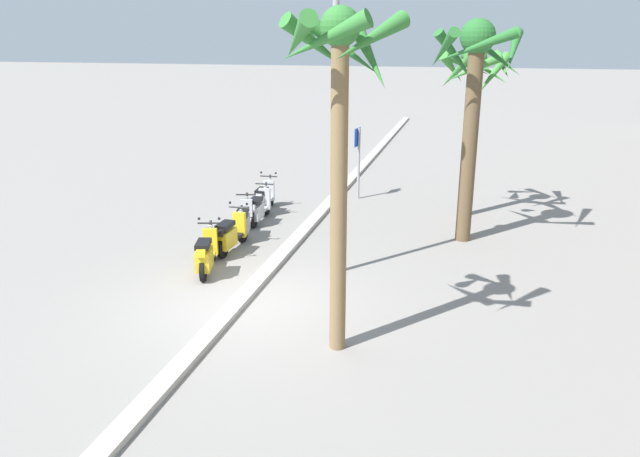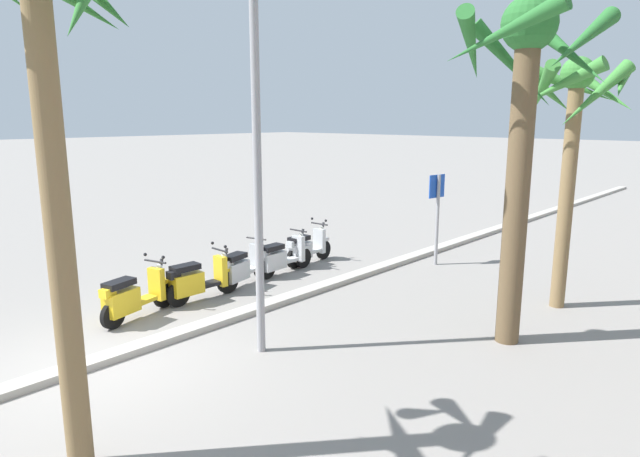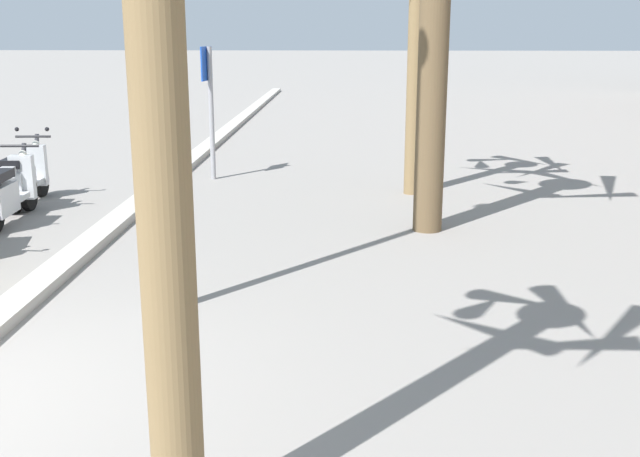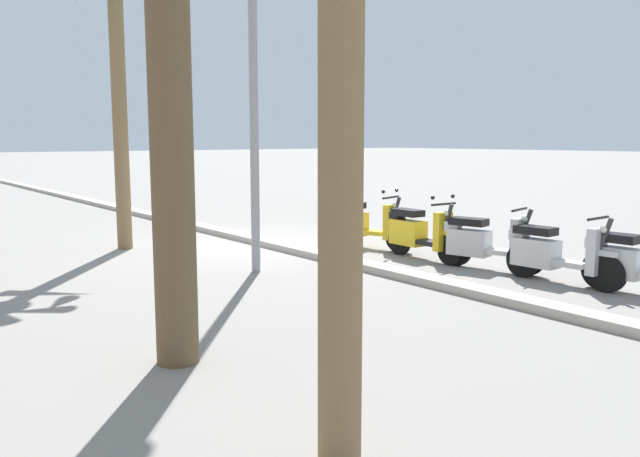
% 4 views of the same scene
% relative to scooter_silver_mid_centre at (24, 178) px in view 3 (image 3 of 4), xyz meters
% --- Properties ---
extents(scooter_silver_mid_centre, '(1.74, 0.56, 1.17)m').
position_rel_scooter_silver_mid_centre_xyz_m(scooter_silver_mid_centre, '(0.00, 0.00, 0.00)').
color(scooter_silver_mid_centre, black).
rests_on(scooter_silver_mid_centre, ground).
extents(scooter_silver_mid_rear, '(1.86, 0.56, 1.04)m').
position_rel_scooter_silver_mid_centre_xyz_m(scooter_silver_mid_rear, '(1.10, 0.21, -0.00)').
color(scooter_silver_mid_rear, black).
rests_on(scooter_silver_mid_rear, ground).
extents(crossing_sign, '(0.60, 0.15, 2.40)m').
position_rel_scooter_silver_mid_centre_xyz_m(crossing_sign, '(-2.34, 2.53, 1.06)').
color(crossing_sign, '#939399').
rests_on(crossing_sign, ground).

